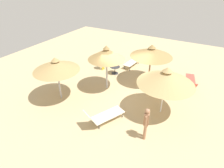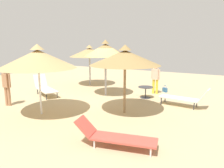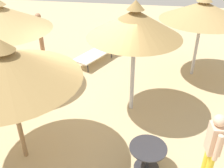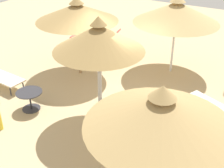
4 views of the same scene
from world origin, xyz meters
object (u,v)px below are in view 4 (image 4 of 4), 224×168
object	(u,v)px
parasol_umbrella_back	(177,12)
parasol_umbrella_front	(161,112)
parasol_umbrella_far_left	(99,38)
lounge_chair_edge	(223,109)
lounge_chair_center	(96,37)
side_table_round	(30,97)
parasol_umbrella_near_left	(77,12)

from	to	relation	value
parasol_umbrella_back	parasol_umbrella_front	world-z (taller)	parasol_umbrella_back
parasol_umbrella_far_left	lounge_chair_edge	bearing A→B (deg)	117.42
lounge_chair_center	side_table_round	bearing A→B (deg)	11.24
parasol_umbrella_far_left	parasol_umbrella_back	xyz separation A→B (m)	(-3.83, 0.66, -0.22)
parasol_umbrella_back	lounge_chair_center	xyz separation A→B (m)	(-0.92, -3.75, -1.86)
parasol_umbrella_far_left	parasol_umbrella_near_left	distance (m)	2.99
parasol_umbrella_back	lounge_chair_center	world-z (taller)	parasol_umbrella_back
parasol_umbrella_front	lounge_chair_center	size ratio (longest dim) A/B	1.18
parasol_umbrella_back	lounge_chair_edge	world-z (taller)	parasol_umbrella_back
parasol_umbrella_far_left	parasol_umbrella_back	distance (m)	3.89
parasol_umbrella_near_left	side_table_round	distance (m)	3.18
parasol_umbrella_back	parasol_umbrella_front	distance (m)	5.93
parasol_umbrella_front	lounge_chair_center	bearing A→B (deg)	-140.67
parasol_umbrella_near_left	parasol_umbrella_front	bearing A→B (deg)	48.31
parasol_umbrella_near_left	side_table_round	xyz separation A→B (m)	(2.62, 0.08, -1.80)
parasol_umbrella_near_left	lounge_chair_center	xyz separation A→B (m)	(-2.65, -0.97, -1.89)
parasol_umbrella_near_left	parasol_umbrella_back	xyz separation A→B (m)	(-1.73, 2.78, -0.03)
lounge_chair_edge	side_table_round	bearing A→B (deg)	-67.69
parasol_umbrella_far_left	lounge_chair_center	world-z (taller)	parasol_umbrella_far_left
parasol_umbrella_near_left	parasol_umbrella_far_left	bearing A→B (deg)	45.38
parasol_umbrella_back	lounge_chair_center	size ratio (longest dim) A/B	1.28
parasol_umbrella_back	lounge_chair_edge	bearing A→B (deg)	44.31
parasol_umbrella_back	parasol_umbrella_near_left	bearing A→B (deg)	-58.12
parasol_umbrella_back	side_table_round	world-z (taller)	parasol_umbrella_back
parasol_umbrella_back	lounge_chair_edge	distance (m)	3.68
parasol_umbrella_near_left	lounge_chair_center	size ratio (longest dim) A/B	1.21
parasol_umbrella_far_left	side_table_round	distance (m)	2.91
side_table_round	parasol_umbrella_near_left	bearing A→B (deg)	-178.32
parasol_umbrella_front	lounge_chair_edge	size ratio (longest dim) A/B	1.22
parasol_umbrella_front	parasol_umbrella_near_left	bearing A→B (deg)	-131.69
lounge_chair_center	parasol_umbrella_far_left	bearing A→B (deg)	33.11
parasol_umbrella_front	parasol_umbrella_back	bearing A→B (deg)	-163.67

